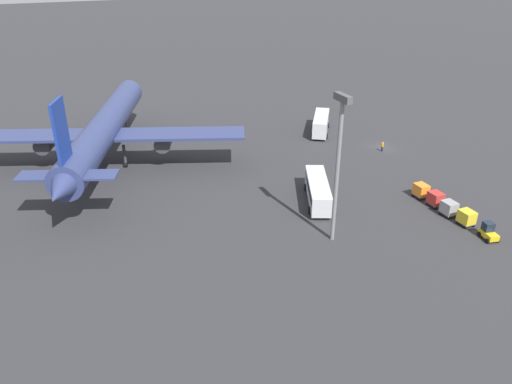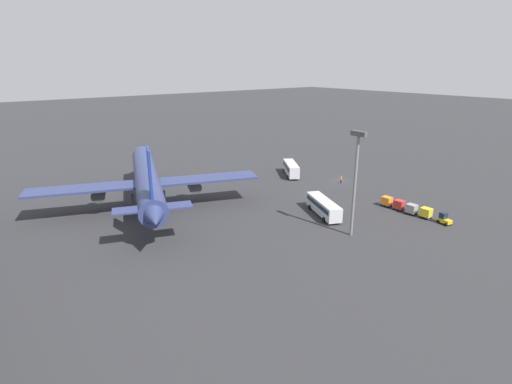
{
  "view_description": "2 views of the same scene",
  "coord_description": "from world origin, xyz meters",
  "px_view_note": "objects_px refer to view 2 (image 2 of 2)",
  "views": [
    {
      "loc": [
        -67.59,
        53.61,
        32.15
      ],
      "look_at": [
        -11.75,
        29.57,
        2.21
      ],
      "focal_mm": 35.0,
      "sensor_mm": 36.0,
      "label": 1
    },
    {
      "loc": [
        -62.83,
        76.74,
        28.38
      ],
      "look_at": [
        -1.24,
        27.92,
        2.95
      ],
      "focal_mm": 28.0,
      "sensor_mm": 36.0,
      "label": 2
    }
  ],
  "objects_px": {
    "shuttle_bus_far": "(323,206)",
    "cargo_cart_yellow": "(426,212)",
    "worker_person": "(341,180)",
    "cargo_cart_red": "(399,204)",
    "airplane": "(147,179)",
    "shuttle_bus_near": "(291,168)",
    "baggage_tug": "(444,219)",
    "cargo_cart_grey": "(412,209)",
    "cargo_cart_orange": "(387,201)"
  },
  "relations": [
    {
      "from": "shuttle_bus_far",
      "to": "cargo_cart_yellow",
      "type": "distance_m",
      "value": 19.49
    },
    {
      "from": "worker_person",
      "to": "cargo_cart_yellow",
      "type": "bearing_deg",
      "value": 167.29
    },
    {
      "from": "worker_person",
      "to": "cargo_cart_red",
      "type": "height_order",
      "value": "cargo_cart_red"
    },
    {
      "from": "airplane",
      "to": "cargo_cart_red",
      "type": "height_order",
      "value": "airplane"
    },
    {
      "from": "shuttle_bus_near",
      "to": "shuttle_bus_far",
      "type": "distance_m",
      "value": 29.24
    },
    {
      "from": "baggage_tug",
      "to": "cargo_cart_yellow",
      "type": "distance_m",
      "value": 3.57
    },
    {
      "from": "baggage_tug",
      "to": "cargo_cart_yellow",
      "type": "bearing_deg",
      "value": 12.88
    },
    {
      "from": "baggage_tug",
      "to": "airplane",
      "type": "bearing_deg",
      "value": 53.93
    },
    {
      "from": "worker_person",
      "to": "cargo_cart_grey",
      "type": "distance_m",
      "value": 23.6
    },
    {
      "from": "cargo_cart_grey",
      "to": "cargo_cart_red",
      "type": "height_order",
      "value": "same"
    },
    {
      "from": "shuttle_bus_far",
      "to": "cargo_cart_orange",
      "type": "xyz_separation_m",
      "value": [
        -4.78,
        -14.05,
        -0.69
      ]
    },
    {
      "from": "baggage_tug",
      "to": "cargo_cart_red",
      "type": "bearing_deg",
      "value": 11.86
    },
    {
      "from": "baggage_tug",
      "to": "cargo_cart_yellow",
      "type": "xyz_separation_m",
      "value": [
        3.56,
        0.1,
        0.25
      ]
    },
    {
      "from": "shuttle_bus_near",
      "to": "cargo_cart_grey",
      "type": "distance_m",
      "value": 35.67
    },
    {
      "from": "baggage_tug",
      "to": "cargo_cart_orange",
      "type": "relative_size",
      "value": 1.27
    },
    {
      "from": "airplane",
      "to": "baggage_tug",
      "type": "height_order",
      "value": "airplane"
    },
    {
      "from": "cargo_cart_yellow",
      "to": "cargo_cart_red",
      "type": "bearing_deg",
      "value": -0.04
    },
    {
      "from": "worker_person",
      "to": "cargo_cart_grey",
      "type": "height_order",
      "value": "cargo_cart_grey"
    },
    {
      "from": "airplane",
      "to": "shuttle_bus_far",
      "type": "relative_size",
      "value": 4.37
    },
    {
      "from": "cargo_cart_red",
      "to": "cargo_cart_orange",
      "type": "relative_size",
      "value": 1.0
    },
    {
      "from": "cargo_cart_yellow",
      "to": "shuttle_bus_far",
      "type": "bearing_deg",
      "value": 46.55
    },
    {
      "from": "cargo_cart_orange",
      "to": "shuttle_bus_near",
      "type": "bearing_deg",
      "value": -1.76
    },
    {
      "from": "cargo_cart_yellow",
      "to": "airplane",
      "type": "bearing_deg",
      "value": 45.09
    },
    {
      "from": "baggage_tug",
      "to": "cargo_cart_orange",
      "type": "height_order",
      "value": "baggage_tug"
    },
    {
      "from": "cargo_cart_yellow",
      "to": "cargo_cart_red",
      "type": "distance_m",
      "value": 5.74
    },
    {
      "from": "shuttle_bus_near",
      "to": "shuttle_bus_far",
      "type": "xyz_separation_m",
      "value": [
        -25.11,
        14.97,
        -0.12
      ]
    },
    {
      "from": "cargo_cart_yellow",
      "to": "baggage_tug",
      "type": "bearing_deg",
      "value": -178.39
    },
    {
      "from": "cargo_cart_orange",
      "to": "baggage_tug",
      "type": "bearing_deg",
      "value": -179.12
    },
    {
      "from": "cargo_cart_grey",
      "to": "cargo_cart_red",
      "type": "bearing_deg",
      "value": -5.39
    },
    {
      "from": "airplane",
      "to": "worker_person",
      "type": "height_order",
      "value": "airplane"
    },
    {
      "from": "cargo_cart_red",
      "to": "shuttle_bus_far",
      "type": "bearing_deg",
      "value": 61.58
    },
    {
      "from": "cargo_cart_orange",
      "to": "cargo_cart_grey",
      "type": "bearing_deg",
      "value": 178.19
    },
    {
      "from": "shuttle_bus_far",
      "to": "cargo_cart_yellow",
      "type": "relative_size",
      "value": 5.55
    },
    {
      "from": "shuttle_bus_far",
      "to": "worker_person",
      "type": "distance_m",
      "value": 23.43
    },
    {
      "from": "shuttle_bus_near",
      "to": "cargo_cart_orange",
      "type": "bearing_deg",
      "value": -148.58
    },
    {
      "from": "airplane",
      "to": "cargo_cart_orange",
      "type": "relative_size",
      "value": 24.22
    },
    {
      "from": "worker_person",
      "to": "cargo_cart_orange",
      "type": "xyz_separation_m",
      "value": [
        -17.07,
        5.88,
        0.32
      ]
    },
    {
      "from": "cargo_cart_grey",
      "to": "cargo_cart_yellow",
      "type": "bearing_deg",
      "value": -174.69
    },
    {
      "from": "cargo_cart_grey",
      "to": "cargo_cart_red",
      "type": "distance_m",
      "value": 2.88
    },
    {
      "from": "airplane",
      "to": "shuttle_bus_near",
      "type": "distance_m",
      "value": 40.01
    },
    {
      "from": "shuttle_bus_far",
      "to": "baggage_tug",
      "type": "height_order",
      "value": "shuttle_bus_far"
    },
    {
      "from": "shuttle_bus_near",
      "to": "cargo_cart_red",
      "type": "relative_size",
      "value": 4.98
    },
    {
      "from": "shuttle_bus_far",
      "to": "cargo_cart_grey",
      "type": "xyz_separation_m",
      "value": [
        -10.53,
        -13.87,
        -0.69
      ]
    },
    {
      "from": "worker_person",
      "to": "baggage_tug",
      "type": "bearing_deg",
      "value": 168.99
    },
    {
      "from": "baggage_tug",
      "to": "worker_person",
      "type": "bearing_deg",
      "value": 0.26
    },
    {
      "from": "baggage_tug",
      "to": "cargo_cart_yellow",
      "type": "relative_size",
      "value": 1.27
    },
    {
      "from": "shuttle_bus_near",
      "to": "baggage_tug",
      "type": "bearing_deg",
      "value": -147.82
    },
    {
      "from": "airplane",
      "to": "cargo_cart_yellow",
      "type": "xyz_separation_m",
      "value": [
        -38.85,
        -38.98,
        -4.84
      ]
    },
    {
      "from": "shuttle_bus_far",
      "to": "cargo_cart_grey",
      "type": "distance_m",
      "value": 17.43
    },
    {
      "from": "airplane",
      "to": "shuttle_bus_far",
      "type": "height_order",
      "value": "airplane"
    }
  ]
}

